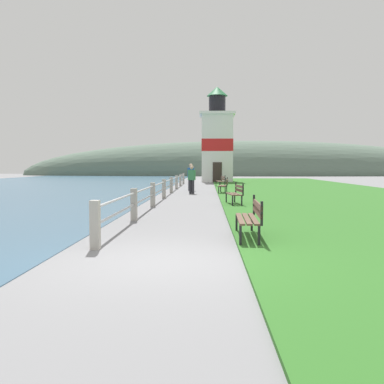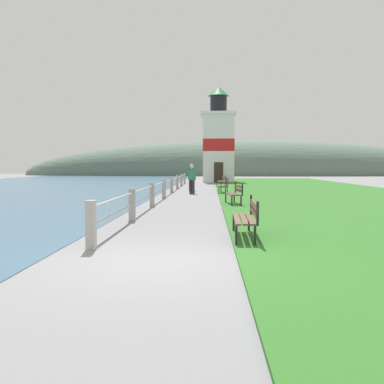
% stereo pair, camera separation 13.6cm
% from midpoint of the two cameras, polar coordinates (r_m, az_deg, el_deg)
% --- Properties ---
extents(ground_plane, '(160.00, 160.00, 0.00)m').
position_cam_midpoint_polar(ground_plane, '(7.48, -5.06, -9.19)').
color(ground_plane, slate).
extents(grass_verge, '(12.00, 56.75, 0.06)m').
position_cam_midpoint_polar(grass_verge, '(27.01, 16.06, -0.05)').
color(grass_verge, '#2D6623').
rests_on(grass_verge, ground_plane).
extents(seawall_railing, '(0.18, 31.34, 0.97)m').
position_cam_midpoint_polar(seawall_railing, '(23.95, -3.39, 0.92)').
color(seawall_railing, '#A8A399').
rests_on(seawall_railing, ground_plane).
extents(park_bench_near, '(0.53, 1.99, 0.94)m').
position_cam_midpoint_polar(park_bench_near, '(9.56, 7.45, -3.15)').
color(park_bench_near, brown).
rests_on(park_bench_near, ground_plane).
extents(park_bench_midway, '(0.66, 1.64, 0.94)m').
position_cam_midpoint_polar(park_bench_midway, '(17.85, 5.65, -0.07)').
color(park_bench_midway, brown).
rests_on(park_bench_midway, ground_plane).
extents(park_bench_far, '(0.64, 1.73, 0.94)m').
position_cam_midpoint_polar(park_bench_far, '(25.29, 4.18, 0.99)').
color(park_bench_far, brown).
rests_on(park_bench_far, ground_plane).
extents(park_bench_by_lighthouse, '(0.69, 1.79, 0.94)m').
position_cam_midpoint_polar(park_bench_by_lighthouse, '(32.67, 3.80, 1.56)').
color(park_bench_by_lighthouse, brown).
rests_on(park_bench_by_lighthouse, ground_plane).
extents(lighthouse, '(3.55, 3.55, 9.64)m').
position_cam_midpoint_polar(lighthouse, '(43.88, 3.27, 6.67)').
color(lighthouse, white).
rests_on(lighthouse, ground_plane).
extents(person_strolling, '(0.45, 0.27, 1.78)m').
position_cam_midpoint_polar(person_strolling, '(28.18, -0.28, 2.13)').
color(person_strolling, '#28282D').
rests_on(person_strolling, ground_plane).
extents(person_by_railing, '(0.46, 0.39, 1.65)m').
position_cam_midpoint_polar(person_by_railing, '(25.13, -0.20, 1.80)').
color(person_by_railing, '#28282D').
rests_on(person_by_railing, ground_plane).
extents(distant_hillside, '(80.00, 16.00, 12.00)m').
position_cam_midpoint_polar(distant_hillside, '(75.43, 7.44, 2.23)').
color(distant_hillside, '#566B5B').
rests_on(distant_hillside, ground_plane).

